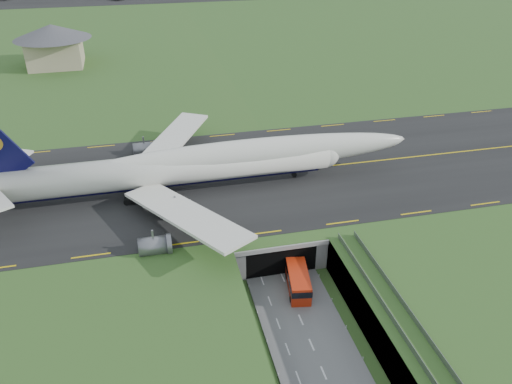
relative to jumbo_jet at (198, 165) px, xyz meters
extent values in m
plane|color=#356026|center=(10.59, -29.83, -11.06)|extent=(900.00, 900.00, 0.00)
cube|color=gray|center=(10.59, -29.83, -8.06)|extent=(800.00, 800.00, 6.00)
cube|color=slate|center=(10.59, -37.33, -10.96)|extent=(12.00, 75.00, 0.20)
cube|color=black|center=(10.59, 3.17, -4.97)|extent=(800.00, 44.00, 0.18)
cube|color=gray|center=(10.59, -10.83, -5.56)|extent=(16.00, 22.00, 1.00)
cube|color=gray|center=(3.59, -10.83, -8.06)|extent=(2.00, 22.00, 6.00)
cube|color=gray|center=(17.59, -10.83, -8.06)|extent=(2.00, 22.00, 6.00)
cube|color=black|center=(10.59, -15.83, -8.56)|extent=(12.00, 12.00, 5.00)
cube|color=#A8A8A3|center=(10.59, -21.88, -5.46)|extent=(17.00, 0.50, 0.80)
cube|color=#A8A8A3|center=(21.59, -48.33, -5.26)|extent=(3.00, 53.00, 0.50)
cube|color=gray|center=(20.19, -48.33, -4.51)|extent=(0.06, 53.00, 1.00)
cube|color=gray|center=(22.99, -48.33, -4.51)|extent=(0.06, 53.00, 1.00)
cylinder|color=#A8A8A3|center=(21.59, -45.83, -8.26)|extent=(0.90, 0.90, 5.60)
cylinder|color=#A8A8A3|center=(21.59, -33.83, -8.26)|extent=(0.90, 0.90, 5.60)
cylinder|color=white|center=(-5.99, -0.03, -0.24)|extent=(63.13, 6.22, 5.94)
sphere|color=white|center=(25.56, 0.11, -0.24)|extent=(5.85, 5.85, 5.82)
ellipsoid|color=white|center=(11.04, 0.05, 1.10)|extent=(63.41, 5.74, 6.24)
ellipsoid|color=black|center=(24.63, 0.11, 0.50)|extent=(4.17, 2.62, 2.08)
cylinder|color=black|center=(-5.99, -0.03, -2.56)|extent=(59.96, 2.76, 2.49)
cube|color=white|center=(-4.20, 14.83, -1.17)|extent=(19.44, 27.37, 2.50)
cube|color=white|center=(-34.79, 6.81, 1.15)|extent=(8.45, 10.99, 0.95)
cube|color=white|center=(-4.07, -14.87, -1.17)|extent=(19.62, 27.30, 2.50)
cylinder|color=slate|center=(-5.36, 8.79, -4.04)|extent=(4.84, 3.08, 3.06)
cylinder|color=slate|center=(-9.79, 18.52, -4.04)|extent=(4.84, 3.08, 3.06)
cylinder|color=slate|center=(-5.28, -8.84, -4.04)|extent=(4.84, 3.08, 3.06)
cylinder|color=slate|center=(-9.62, -18.60, -4.04)|extent=(4.84, 3.08, 3.06)
cylinder|color=black|center=(19.25, 0.08, -4.37)|extent=(1.02, 0.47, 1.02)
cube|color=black|center=(-10.17, -0.04, -4.23)|extent=(5.60, 6.52, 1.30)
cube|color=red|center=(12.17, -26.14, -9.20)|extent=(4.42, 8.70, 3.32)
cube|color=black|center=(12.17, -26.14, -8.53)|extent=(4.50, 8.82, 1.11)
cube|color=black|center=(12.17, -26.14, -10.58)|extent=(4.11, 8.12, 0.55)
cylinder|color=black|center=(10.29, -28.64, -10.45)|extent=(0.55, 1.05, 1.00)
cylinder|color=black|center=(11.20, -23.17, -10.45)|extent=(0.55, 1.05, 1.00)
cylinder|color=black|center=(13.14, -29.11, -10.45)|extent=(0.55, 1.05, 1.00)
cylinder|color=black|center=(14.04, -23.64, -10.45)|extent=(0.55, 1.05, 1.00)
cube|color=tan|center=(-36.39, 96.91, -0.47)|extent=(17.55, 17.55, 9.17)
cone|color=#4C4C51|center=(-36.39, 96.91, 6.41)|extent=(25.75, 25.75, 4.59)
camera|label=1|loc=(-8.31, -84.83, 42.74)|focal=35.00mm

